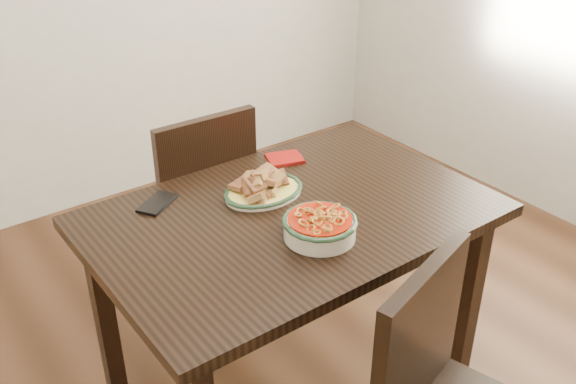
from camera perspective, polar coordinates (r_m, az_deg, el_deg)
floor at (r=2.58m, az=2.37°, el=-15.33°), size 3.50×3.50×0.00m
dining_table at (r=2.11m, az=0.33°, el=-3.83°), size 1.26×0.84×0.75m
chair_far at (r=2.66m, az=-8.02°, el=-0.54°), size 0.43×0.43×0.89m
fish_plate at (r=2.13m, az=-2.21°, el=0.84°), size 0.27×0.22×0.11m
noodle_bowl at (r=1.91m, az=2.84°, el=-2.91°), size 0.23×0.23×0.08m
smartphone at (r=2.13m, az=-11.53°, el=-0.98°), size 0.16×0.14×0.01m
napkin at (r=2.37m, az=-0.30°, el=3.00°), size 0.15×0.14×0.01m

